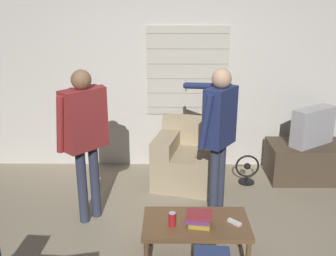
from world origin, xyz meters
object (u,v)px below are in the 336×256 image
soda_can (172,219)px  book_stack (199,219)px  coffee_table (196,226)px  floor_fan (247,170)px  spare_remote (234,222)px  person_left_standing (84,128)px  armchair_beige (189,158)px  tv (313,126)px  person_right_standing (218,126)px

soda_can → book_stack: bearing=5.3°
coffee_table → floor_fan: 1.72m
spare_remote → floor_fan: spare_remote is taller
person_left_standing → armchair_beige: bearing=-8.2°
coffee_table → armchair_beige: bearing=89.7°
tv → floor_fan: 0.98m
tv → person_left_standing: bearing=-13.5°
armchair_beige → soda_can: size_ratio=7.56×
soda_can → tv: bearing=44.7°
armchair_beige → soda_can: bearing=96.1°
tv → floor_fan: (-0.81, -0.15, -0.53)m
armchair_beige → soda_can: 1.65m
tv → spare_remote: tv is taller
person_left_standing → person_right_standing: 1.35m
person_left_standing → soda_can: 1.28m
tv → book_stack: 2.32m
coffee_table → soda_can: soda_can is taller
armchair_beige → tv: (1.54, 0.11, 0.38)m
armchair_beige → spare_remote: armchair_beige is taller
floor_fan → book_stack: bearing=-114.5°
tv → spare_remote: (-1.22, -1.71, -0.31)m
person_left_standing → floor_fan: (1.82, 0.84, -0.84)m
person_right_standing → person_left_standing: bearing=130.7°
person_left_standing → coffee_table: bearing=-79.6°
armchair_beige → book_stack: size_ratio=3.92×
soda_can → coffee_table: bearing=15.6°
armchair_beige → person_right_standing: (0.25, -0.75, 0.67)m
book_stack → spare_remote: book_stack is taller
floor_fan → tv: bearing=10.2°
spare_remote → armchair_beige: bearing=56.7°
person_right_standing → coffee_table: bearing=-162.4°
armchair_beige → person_right_standing: bearing=122.4°
armchair_beige → floor_fan: armchair_beige is taller
person_right_standing → floor_fan: bearing=1.8°
tv → soda_can: 2.49m
soda_can → spare_remote: (0.54, 0.04, -0.05)m
soda_can → floor_fan: (0.95, 1.60, -0.28)m
coffee_table → person_left_standing: (-1.08, 0.70, 0.67)m
person_left_standing → tv: bearing=-26.3°
tv → book_stack: tv is taller
person_left_standing → soda_can: bearing=-87.7°
soda_can → floor_fan: bearing=59.3°
person_right_standing → soda_can: (-0.47, -0.88, -0.55)m
tv → book_stack: bearing=14.3°
tv → floor_fan: bearing=-23.9°
armchair_beige → coffee_table: armchair_beige is taller
person_right_standing → book_stack: 1.05m
coffee_table → person_right_standing: size_ratio=0.58×
book_stack → soda_can: size_ratio=1.93×
person_left_standing → floor_fan: person_left_standing is taller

